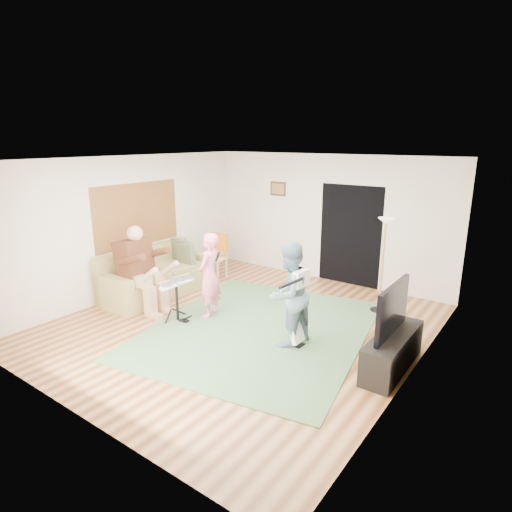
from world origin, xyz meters
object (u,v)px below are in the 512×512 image
at_px(guitar_spare, 297,331).
at_px(torchiere_lamp, 384,248).
at_px(guitarist, 289,294).
at_px(television, 393,309).
at_px(drum_kit, 177,303).
at_px(sofa, 155,279).
at_px(singer, 209,275).
at_px(dining_chair, 216,263).
at_px(tv_cabinet, 392,352).

distance_m(guitar_spare, torchiere_lamp, 2.29).
height_order(guitarist, television, guitarist).
bearing_deg(drum_kit, sofa, 153.45).
bearing_deg(guitarist, sofa, -86.72).
distance_m(sofa, drum_kit, 1.45).
height_order(singer, guitarist, guitarist).
bearing_deg(guitar_spare, sofa, 175.47).
distance_m(singer, torchiere_lamp, 3.05).
distance_m(drum_kit, television, 3.54).
bearing_deg(sofa, torchiere_lamp, 23.92).
distance_m(dining_chair, tv_cabinet, 4.74).
bearing_deg(torchiere_lamp, guitar_spare, -104.47).
bearing_deg(drum_kit, television, 9.31).
bearing_deg(tv_cabinet, guitar_spare, -172.25).
bearing_deg(sofa, singer, -6.08).
distance_m(guitarist, torchiere_lamp, 2.17).
height_order(sofa, dining_chair, dining_chair).
xyz_separation_m(drum_kit, guitarist, (1.98, 0.37, 0.47)).
distance_m(drum_kit, tv_cabinet, 3.55).
height_order(guitarist, tv_cabinet, guitarist).
height_order(sofa, television, television).
height_order(sofa, guitar_spare, sofa).
bearing_deg(torchiere_lamp, drum_kit, -137.79).
distance_m(sofa, guitar_spare, 3.44).
relative_size(sofa, tv_cabinet, 1.62).
height_order(guitarist, torchiere_lamp, torchiere_lamp).
relative_size(singer, television, 1.38).
height_order(guitar_spare, dining_chair, dining_chair).
relative_size(sofa, torchiere_lamp, 1.33).
height_order(torchiere_lamp, television, torchiere_lamp).
height_order(sofa, guitarist, guitarist).
xyz_separation_m(guitarist, dining_chair, (-2.95, 1.75, -0.43)).
bearing_deg(singer, television, 76.07).
bearing_deg(guitarist, guitar_spare, 100.56).
xyz_separation_m(sofa, singer, (1.62, -0.17, 0.43)).
relative_size(guitar_spare, television, 0.77).
xyz_separation_m(drum_kit, tv_cabinet, (3.50, 0.57, -0.07)).
bearing_deg(guitarist, torchiere_lamp, 169.88).
bearing_deg(guitar_spare, tv_cabinet, 7.75).
height_order(sofa, drum_kit, sofa).
bearing_deg(dining_chair, singer, -61.10).
relative_size(drum_kit, guitarist, 0.46).
xyz_separation_m(singer, guitarist, (1.66, -0.11, 0.05)).
height_order(singer, guitar_spare, singer).
bearing_deg(guitar_spare, guitarist, -177.57).
relative_size(drum_kit, singer, 0.49).
xyz_separation_m(dining_chair, television, (4.42, -1.56, 0.49)).
distance_m(drum_kit, singer, 0.71).
distance_m(sofa, tv_cabinet, 4.80).
bearing_deg(torchiere_lamp, dining_chair, -175.64).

